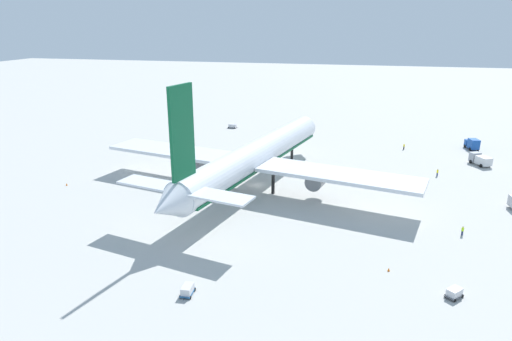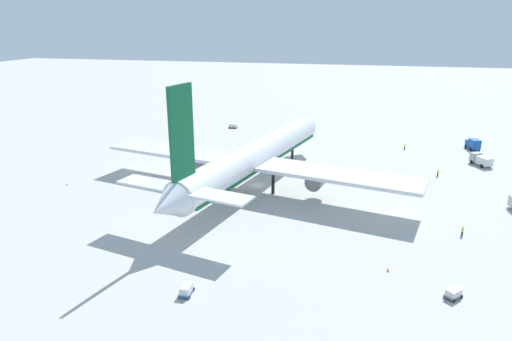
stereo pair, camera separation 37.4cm
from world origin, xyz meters
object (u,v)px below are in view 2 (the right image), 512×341
object	(u,v)px
ground_worker_1	(405,147)
ground_worker_2	(438,173)
traffic_cone_2	(388,270)
airliner	(254,157)
service_truck_0	(473,144)
baggage_cart_1	(186,289)
ground_worker_0	(462,231)
service_truck_1	(481,160)
traffic_cone_0	(67,184)
baggage_cart_0	(233,126)
baggage_cart_2	(453,293)
traffic_cone_1	(174,140)

from	to	relation	value
ground_worker_1	ground_worker_2	size ratio (longest dim) A/B	0.94
ground_worker_2	traffic_cone_2	size ratio (longest dim) A/B	3.18
ground_worker_1	traffic_cone_2	bearing A→B (deg)	174.86
airliner	service_truck_0	size ratio (longest dim) A/B	12.99
baggage_cart_1	ground_worker_1	bearing A→B (deg)	-21.55
baggage_cart_1	ground_worker_0	world-z (taller)	ground_worker_0
service_truck_0	service_truck_1	distance (m)	15.36
traffic_cone_0	traffic_cone_2	world-z (taller)	same
ground_worker_1	traffic_cone_2	distance (m)	69.24
service_truck_0	baggage_cart_0	bearing A→B (deg)	82.41
baggage_cart_2	traffic_cone_2	bearing A→B (deg)	59.44
ground_worker_2	service_truck_1	bearing A→B (deg)	-44.33
airliner	ground_worker_0	distance (m)	42.49
baggage_cart_0	traffic_cone_0	bearing A→B (deg)	163.04
airliner	service_truck_0	bearing A→B (deg)	-49.49
airliner	baggage_cart_1	bearing A→B (deg)	-178.16
ground_worker_2	baggage_cart_2	bearing A→B (deg)	175.30
service_truck_1	traffic_cone_1	xyz separation A→B (m)	(4.41, 84.55, -1.19)
baggage_cart_1	traffic_cone_1	distance (m)	82.70
service_truck_1	baggage_cart_0	distance (m)	76.24
service_truck_0	traffic_cone_0	world-z (taller)	service_truck_0
service_truck_1	baggage_cart_0	world-z (taller)	service_truck_1
service_truck_1	ground_worker_2	bearing A→B (deg)	135.67
service_truck_1	baggage_cart_2	size ratio (longest dim) A/B	2.28
service_truck_0	baggage_cart_0	world-z (taller)	service_truck_0
baggage_cart_0	ground_worker_1	size ratio (longest dim) A/B	2.19
service_truck_1	ground_worker_0	distance (m)	44.77
baggage_cart_0	traffic_cone_2	xyz separation A→B (m)	(-83.25, -48.27, -0.47)
ground_worker_1	traffic_cone_0	xyz separation A→B (m)	(-48.48, 73.61, -0.55)
baggage_cart_0	ground_worker_2	xyz separation A→B (m)	(-36.81, -60.52, 0.15)
ground_worker_2	traffic_cone_1	bearing A→B (deg)	77.53
service_truck_1	baggage_cart_2	distance (m)	64.87
ground_worker_0	traffic_cone_1	bearing A→B (deg)	56.90
ground_worker_0	traffic_cone_0	size ratio (longest dim) A/B	2.94
traffic_cone_1	airliner	bearing A→B (deg)	-134.93
traffic_cone_1	baggage_cart_2	bearing A→B (deg)	-134.37
baggage_cart_0	ground_worker_0	size ratio (longest dim) A/B	2.22
baggage_cart_1	ground_worker_2	xyz separation A→B (m)	(58.81, -38.16, 0.17)
service_truck_0	ground_worker_0	size ratio (longest dim) A/B	3.34
baggage_cart_0	baggage_cart_2	xyz separation A→B (m)	(-88.00, -56.31, -0.05)
baggage_cart_0	traffic_cone_2	world-z (taller)	baggage_cart_0
ground_worker_0	traffic_cone_2	size ratio (longest dim) A/B	2.94
service_truck_0	traffic_cone_2	size ratio (longest dim) A/B	9.80
ground_worker_1	service_truck_0	bearing A→B (deg)	-76.17
airliner	service_truck_1	distance (m)	58.94
ground_worker_0	traffic_cone_2	world-z (taller)	ground_worker_0
baggage_cart_2	traffic_cone_2	distance (m)	9.35
baggage_cart_1	traffic_cone_0	xyz separation A→B (m)	(32.84, 41.50, -0.44)
baggage_cart_1	ground_worker_0	xyz separation A→B (m)	(27.27, -38.25, 0.10)
traffic_cone_1	ground_worker_1	bearing A→B (deg)	-84.58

